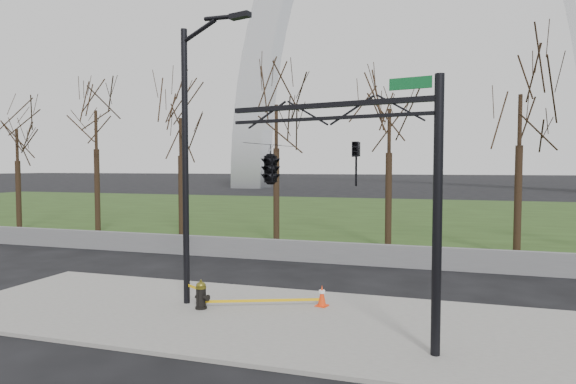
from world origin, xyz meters
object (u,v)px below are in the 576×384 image
(fire_hydrant, at_px, (201,295))
(street_light, at_px, (191,145))
(traffic_signal_mast, at_px, (298,164))
(traffic_cone, at_px, (322,296))

(fire_hydrant, bearing_deg, street_light, 158.14)
(traffic_signal_mast, bearing_deg, traffic_cone, 98.27)
(traffic_cone, height_order, street_light, street_light)
(traffic_cone, relative_size, street_light, 0.07)
(fire_hydrant, bearing_deg, traffic_cone, 36.02)
(traffic_cone, bearing_deg, traffic_signal_mast, -91.84)
(traffic_cone, relative_size, traffic_signal_mast, 0.10)
(fire_hydrant, distance_m, traffic_signal_mast, 4.91)
(traffic_cone, xyz_separation_m, street_light, (-3.64, -0.90, 4.30))
(fire_hydrant, height_order, street_light, street_light)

